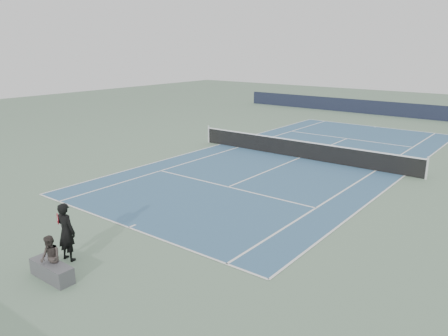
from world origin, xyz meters
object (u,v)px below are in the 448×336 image
Objects in this scene: spectator_bench at (51,264)px; tennis_ball at (51,255)px; tennis_net at (300,149)px; tennis_player at (66,232)px.

tennis_ball is at bearing 150.48° from spectator_bench.
spectator_bench reaches higher than tennis_ball.
tennis_ball is (-0.20, -14.59, -0.47)m from tennis_net.
tennis_player is (0.38, -14.39, 0.35)m from tennis_net.
tennis_player is at bearing 124.75° from spectator_bench.
spectator_bench reaches higher than tennis_net.
tennis_net is 8.92× the size of spectator_bench.
tennis_ball is 0.04× the size of spectator_bench.
tennis_player reaches higher than tennis_net.
tennis_ball is at bearing -160.71° from tennis_player.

